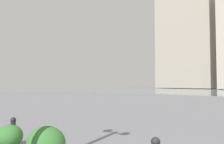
{
  "coord_description": "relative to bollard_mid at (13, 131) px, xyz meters",
  "views": [
    {
      "loc": [
        0.2,
        1.86,
        1.55
      ],
      "look_at": [
        7.73,
        -7.49,
        2.11
      ],
      "focal_mm": 36.72,
      "sensor_mm": 36.0,
      "label": 1
    }
  ],
  "objects": [
    {
      "name": "building_annex",
      "position": [
        19.98,
        -65.73,
        14.61
      ],
      "size": [
        16.08,
        12.36,
        32.03
      ],
      "color": "#9E9384",
      "rests_on": "ground"
    },
    {
      "name": "shrub_round",
      "position": [
        -1.52,
        0.12,
        -0.03
      ],
      "size": [
        0.81,
        0.73,
        0.69
      ],
      "color": "#387533",
      "rests_on": "ground"
    },
    {
      "name": "shrub_low",
      "position": [
        -0.04,
        0.1,
        -0.1
      ],
      "size": [
        0.64,
        0.58,
        0.55
      ],
      "color": "#387533",
      "rests_on": "ground"
    },
    {
      "name": "shrub_wide",
      "position": [
        -1.11,
        -0.26,
        -0.11
      ],
      "size": [
        0.61,
        0.55,
        0.52
      ],
      "color": "#2D6628",
      "rests_on": "ground"
    },
    {
      "name": "bollard_mid",
      "position": [
        0.0,
        0.0,
        0.0
      ],
      "size": [
        0.13,
        0.13,
        0.71
      ],
      "color": "#232328",
      "rests_on": "ground"
    }
  ]
}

